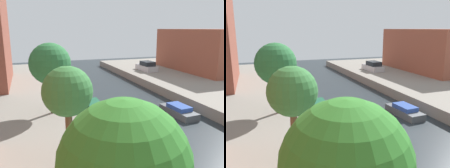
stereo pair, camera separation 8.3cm
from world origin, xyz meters
The scene contains 11 objects.
ground_plane centered at (0.00, 0.00, 0.00)m, with size 84.00×84.00×0.00m, color #232B30.
low_block_right centered at (18.00, 16.10, 4.16)m, with size 10.00×14.73×6.32m, color brown.
street_tree_1 centered at (-7.46, -10.00, 4.73)m, with size 2.74×2.74×5.12m.
street_tree_2 centered at (-7.46, -3.35, 4.56)m, with size 2.36×2.36×4.79m.
street_tree_3 centered at (-7.46, 4.12, 4.84)m, with size 3.11×3.11×5.42m.
parked_car centered at (8.51, 18.59, 1.61)m, with size 1.87×4.23×1.46m.
moored_boat_left_2 centered at (-3.30, -0.42, 0.33)m, with size 1.56×3.19×0.67m.
moored_boat_left_3 centered at (-3.28, 7.19, 0.23)m, with size 1.44×3.36×0.46m.
moored_boat_left_4 centered at (-3.21, 13.02, 0.34)m, with size 1.49×3.56×0.82m.
moored_boat_left_5 centered at (-3.81, 21.50, 0.33)m, with size 1.55×3.77×0.76m.
moored_boat_right_3 centered at (3.09, 2.54, 0.39)m, with size 1.67×3.86×0.94m.
Camera 2 is at (-9.07, -13.97, 7.43)m, focal length 38.08 mm.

